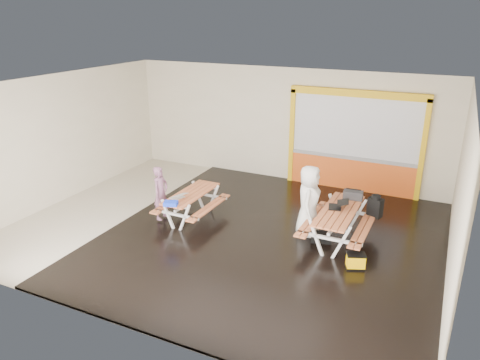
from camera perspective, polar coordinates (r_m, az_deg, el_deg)
The scene contains 14 objects.
room at distance 10.55m, azimuth -2.10°, elevation 2.29°, with size 10.02×8.02×3.52m.
deck at distance 10.74m, azimuth 4.01°, elevation -7.40°, with size 7.50×7.98×0.05m, color black.
kiosk at distance 13.53m, azimuth 14.10°, elevation 4.41°, with size 3.88×0.16×3.00m.
picnic_table_left at distance 11.54m, azimuth -6.12°, elevation -2.42°, with size 1.29×1.87×0.74m.
picnic_table_right at distance 10.56m, azimuth 12.28°, elevation -4.65°, with size 1.45×2.10×0.84m.
person_left at distance 11.50m, azimuth -9.92°, elevation -1.61°, with size 0.50×0.33×1.37m, color #794D67.
person_right at distance 10.70m, azimuth 8.64°, elevation -2.68°, with size 0.85×0.55×1.74m, color white.
laptop_left at distance 11.16m, azimuth -7.73°, elevation -2.07°, with size 0.45×0.43×0.16m.
laptop_right at distance 10.56m, azimuth 12.18°, elevation -3.12°, with size 0.51×0.48×0.18m.
blue_pouch at distance 10.80m, azimuth -8.70°, elevation -2.93°, with size 0.32×0.22×0.09m, color #1739EA.
toolbox at distance 11.11m, azimuth 14.02°, elevation -1.84°, with size 0.47×0.27×0.26m.
backpack at distance 11.09m, azimuth 16.62°, elevation -3.16°, with size 0.38×0.31×0.55m.
dark_case at distance 10.72m, azimuth 10.16°, elevation -7.08°, with size 0.46×0.35×0.17m, color black.
fluke_bag at distance 9.76m, azimuth 14.32°, elevation -9.86°, with size 0.45×0.38×0.33m.
Camera 1 is at (4.64, -8.89, 5.02)m, focal length 33.98 mm.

